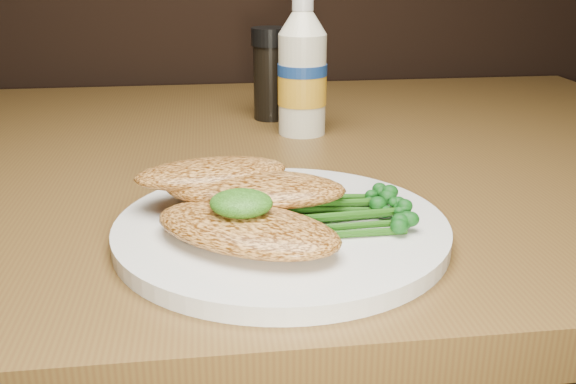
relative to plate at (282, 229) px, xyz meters
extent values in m
cylinder|color=white|center=(0.00, 0.00, 0.00)|extent=(0.26, 0.26, 0.01)
ellipsoid|color=#C6843F|center=(-0.03, -0.04, 0.02)|extent=(0.17, 0.15, 0.02)
ellipsoid|color=#C6843F|center=(-0.02, 0.02, 0.03)|extent=(0.16, 0.10, 0.02)
ellipsoid|color=#C6843F|center=(-0.05, 0.05, 0.03)|extent=(0.14, 0.08, 0.02)
ellipsoid|color=black|center=(-0.03, -0.03, 0.04)|extent=(0.06, 0.06, 0.02)
camera|label=1|loc=(-0.05, -0.46, 0.20)|focal=39.71mm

